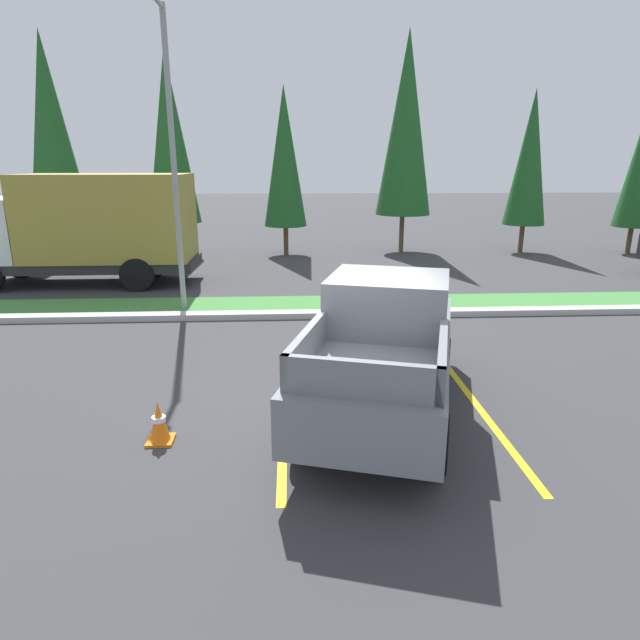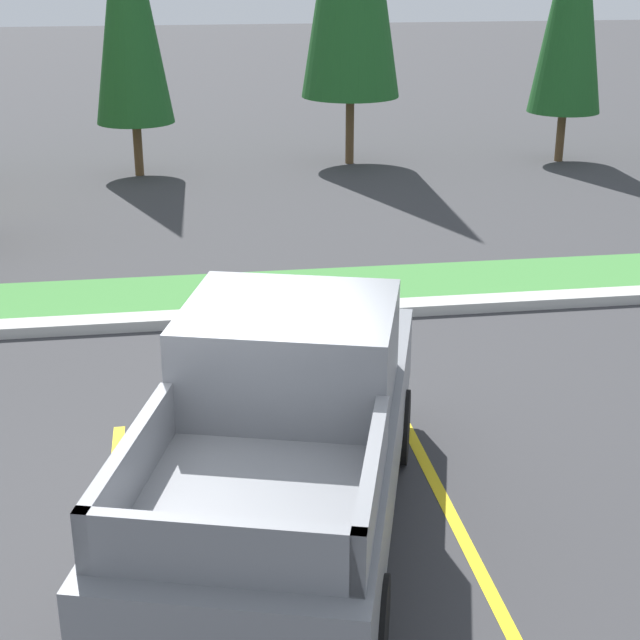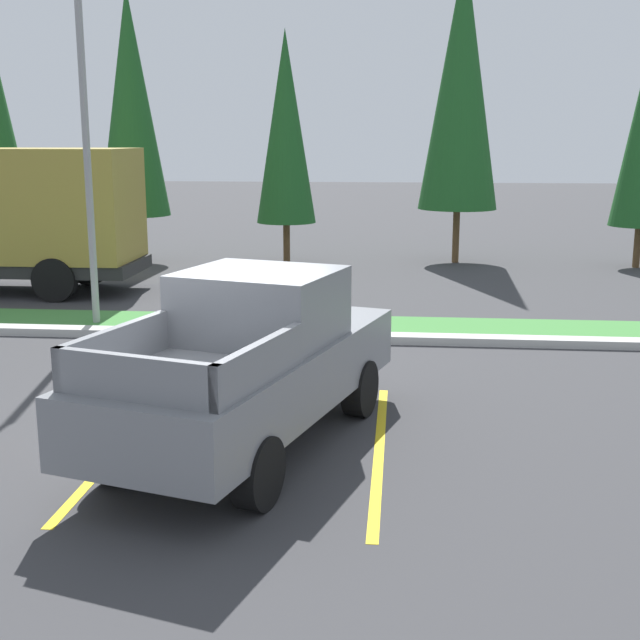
{
  "view_description": "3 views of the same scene",
  "coord_description": "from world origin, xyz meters",
  "px_view_note": "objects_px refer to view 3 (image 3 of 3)",
  "views": [
    {
      "loc": [
        -1.0,
        -8.06,
        3.76
      ],
      "look_at": [
        -0.58,
        -0.24,
        1.46
      ],
      "focal_mm": 30.37,
      "sensor_mm": 36.0,
      "label": 1
    },
    {
      "loc": [
        -0.41,
        -7.62,
        4.9
      ],
      "look_at": [
        0.95,
        1.34,
        1.39
      ],
      "focal_mm": 54.34,
      "sensor_mm": 36.0,
      "label": 2
    },
    {
      "loc": [
        2.14,
        -9.87,
        3.66
      ],
      "look_at": [
        1.1,
        0.92,
        1.29
      ],
      "focal_mm": 47.1,
      "sensor_mm": 36.0,
      "label": 3
    }
  ],
  "objects_px": {
    "street_light": "(81,109)",
    "cypress_tree_center": "(286,128)",
    "cypress_tree_right_inner": "(461,81)",
    "cargo_truck_distant": "(2,215)",
    "cypress_tree_left_inner": "(131,103)",
    "pickup_truck_main": "(252,361)"
  },
  "relations": [
    {
      "from": "street_light",
      "to": "cypress_tree_center",
      "type": "bearing_deg",
      "value": 73.44
    },
    {
      "from": "cypress_tree_center",
      "to": "cypress_tree_right_inner",
      "type": "distance_m",
      "value": 5.18
    },
    {
      "from": "cargo_truck_distant",
      "to": "cypress_tree_center",
      "type": "distance_m",
      "value": 8.37
    },
    {
      "from": "cypress_tree_left_inner",
      "to": "cypress_tree_center",
      "type": "distance_m",
      "value": 4.47
    },
    {
      "from": "cypress_tree_left_inner",
      "to": "cypress_tree_center",
      "type": "bearing_deg",
      "value": 5.47
    },
    {
      "from": "street_light",
      "to": "cypress_tree_left_inner",
      "type": "height_order",
      "value": "cypress_tree_left_inner"
    },
    {
      "from": "street_light",
      "to": "cypress_tree_right_inner",
      "type": "bearing_deg",
      "value": 51.04
    },
    {
      "from": "street_light",
      "to": "cypress_tree_center",
      "type": "relative_size",
      "value": 1.09
    },
    {
      "from": "cypress_tree_left_inner",
      "to": "cypress_tree_center",
      "type": "relative_size",
      "value": 1.17
    },
    {
      "from": "cypress_tree_center",
      "to": "cypress_tree_right_inner",
      "type": "xyz_separation_m",
      "value": [
        4.98,
        0.56,
        1.29
      ]
    },
    {
      "from": "pickup_truck_main",
      "to": "cypress_tree_right_inner",
      "type": "bearing_deg",
      "value": 77.74
    },
    {
      "from": "cargo_truck_distant",
      "to": "cypress_tree_center",
      "type": "bearing_deg",
      "value": 41.37
    },
    {
      "from": "street_light",
      "to": "cypress_tree_left_inner",
      "type": "distance_m",
      "value": 8.63
    },
    {
      "from": "cargo_truck_distant",
      "to": "street_light",
      "type": "xyz_separation_m",
      "value": [
        3.45,
        -3.5,
        2.32
      ]
    },
    {
      "from": "pickup_truck_main",
      "to": "cypress_tree_right_inner",
      "type": "xyz_separation_m",
      "value": [
        3.37,
        15.51,
        4.16
      ]
    },
    {
      "from": "pickup_truck_main",
      "to": "street_light",
      "type": "distance_m",
      "value": 8.06
    },
    {
      "from": "cypress_tree_center",
      "to": "cypress_tree_right_inner",
      "type": "relative_size",
      "value": 0.75
    },
    {
      "from": "pickup_truck_main",
      "to": "cargo_truck_distant",
      "type": "relative_size",
      "value": 0.81
    },
    {
      "from": "cargo_truck_distant",
      "to": "cypress_tree_left_inner",
      "type": "bearing_deg",
      "value": 71.15
    },
    {
      "from": "cypress_tree_left_inner",
      "to": "cypress_tree_center",
      "type": "height_order",
      "value": "cypress_tree_left_inner"
    },
    {
      "from": "cargo_truck_distant",
      "to": "cypress_tree_right_inner",
      "type": "bearing_deg",
      "value": 28.14
    },
    {
      "from": "cargo_truck_distant",
      "to": "cypress_tree_right_inner",
      "type": "relative_size",
      "value": 0.77
    }
  ]
}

